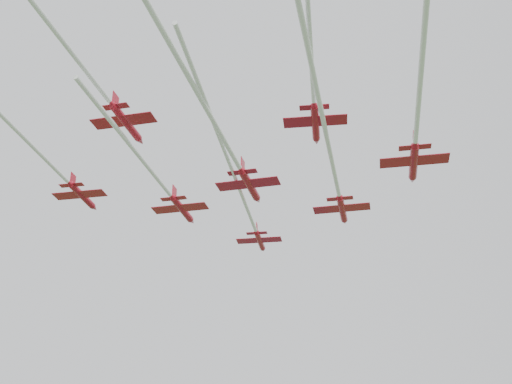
# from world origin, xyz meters

# --- Properties ---
(jet_lead) EXTENTS (8.60, 66.25, 2.50)m
(jet_lead) POSITION_xyz_m (0.26, 1.35, 48.81)
(jet_lead) COLOR #B71225
(jet_row2_left) EXTENTS (10.67, 44.62, 2.84)m
(jet_row2_left) POSITION_xyz_m (-12.09, -1.76, 49.95)
(jet_row2_left) COLOR #B71225
(jet_row2_right) EXTENTS (11.55, 58.26, 2.81)m
(jet_row2_right) POSITION_xyz_m (14.47, -6.88, 48.99)
(jet_row2_right) COLOR #B71225
(jet_row3_left) EXTENTS (10.88, 64.56, 2.55)m
(jet_row3_left) POSITION_xyz_m (-27.50, -18.18, 49.37)
(jet_row3_left) COLOR #B71225
(jet_row3_mid) EXTENTS (12.19, 50.76, 2.90)m
(jet_row3_mid) POSITION_xyz_m (-0.01, -14.76, 48.57)
(jet_row3_mid) COLOR #B71225
(jet_row3_right) EXTENTS (10.59, 59.65, 2.91)m
(jet_row3_right) POSITION_xyz_m (24.37, -22.88, 48.88)
(jet_row3_right) COLOR #B71225
(jet_row4_left) EXTENTS (11.07, 48.22, 2.66)m
(jet_row4_left) POSITION_xyz_m (-15.52, -28.78, 51.59)
(jet_row4_left) COLOR #B71225
(jet_row4_right) EXTENTS (8.32, 56.36, 2.48)m
(jet_row4_right) POSITION_xyz_m (11.18, -33.75, 49.48)
(jet_row4_right) COLOR #B71225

